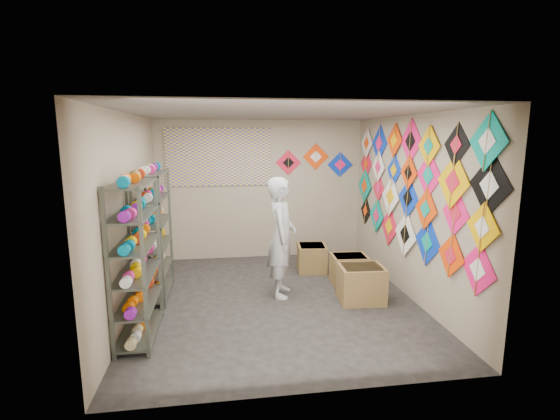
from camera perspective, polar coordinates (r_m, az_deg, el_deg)
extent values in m
plane|color=black|center=(6.16, -0.53, -12.51)|extent=(4.50, 4.50, 0.00)
plane|color=tan|center=(7.98, -2.75, 2.82)|extent=(4.00, 0.00, 4.00)
plane|color=tan|center=(3.62, 4.35, -6.46)|extent=(4.00, 0.00, 4.00)
plane|color=tan|center=(5.85, -20.34, -0.58)|extent=(0.00, 4.50, 4.50)
plane|color=tan|center=(6.36, 17.61, 0.41)|extent=(0.00, 4.50, 4.50)
plane|color=gray|center=(5.69, -0.57, 13.43)|extent=(4.50, 4.50, 0.00)
cube|color=#4C5147|center=(5.09, -19.56, -6.75)|extent=(0.40, 1.10, 1.90)
cube|color=#4C5147|center=(6.33, -17.33, -3.32)|extent=(0.40, 1.10, 1.90)
cylinder|color=#E3237C|center=(4.61, -20.76, -7.35)|extent=(0.12, 0.10, 0.12)
cylinder|color=#FF6600|center=(4.79, -20.28, -6.66)|extent=(0.12, 0.10, 0.12)
cylinder|color=#FFC100|center=(4.97, -19.84, -6.02)|extent=(0.12, 0.10, 0.12)
cylinder|color=white|center=(5.16, -19.42, -5.43)|extent=(0.12, 0.10, 0.12)
cylinder|color=red|center=(5.34, -19.04, -4.87)|extent=(0.12, 0.10, 0.12)
cylinder|color=purple|center=(5.52, -18.68, -4.36)|extent=(0.12, 0.10, 0.12)
cylinder|color=#CDB87A|center=(5.84, -18.10, -3.52)|extent=(0.12, 0.10, 0.12)
cylinder|color=#0079A2|center=(6.03, -17.80, -3.09)|extent=(0.12, 0.10, 0.12)
cylinder|color=#E3237C|center=(6.21, -17.52, -2.68)|extent=(0.12, 0.10, 0.12)
cylinder|color=#FF6600|center=(6.40, -17.25, -2.30)|extent=(0.12, 0.10, 0.12)
cylinder|color=#FFC100|center=(6.58, -17.00, -1.93)|extent=(0.12, 0.10, 0.12)
cylinder|color=white|center=(6.77, -16.76, -1.59)|extent=(0.12, 0.10, 0.12)
cube|color=#FF176D|center=(4.97, 26.11, -7.54)|extent=(0.02, 0.62, 0.62)
cube|color=#FB4005|center=(5.36, 22.91, -5.94)|extent=(0.04, 0.56, 0.56)
cube|color=#0A34C4|center=(5.87, 20.02, -4.26)|extent=(0.02, 0.67, 0.67)
cube|color=white|center=(6.42, 17.21, -3.29)|extent=(0.03, 0.70, 0.70)
cube|color=red|center=(6.99, 15.12, -2.22)|extent=(0.03, 0.65, 0.65)
cube|color=#009B8A|center=(7.45, 13.40, -0.78)|extent=(0.02, 0.61, 0.62)
cube|color=black|center=(8.00, 11.96, -0.07)|extent=(0.03, 0.52, 0.52)
cube|color=#FFB900|center=(4.81, 26.61, -2.19)|extent=(0.02, 0.56, 0.56)
cube|color=#FF176D|center=(5.26, 23.45, -0.41)|extent=(0.04, 0.57, 0.57)
cube|color=#FB4005|center=(5.83, 19.82, 0.12)|extent=(0.03, 0.58, 0.58)
cube|color=#0A34C4|center=(6.33, 17.57, 1.62)|extent=(0.04, 0.64, 0.64)
cube|color=white|center=(6.87, 15.26, 1.86)|extent=(0.04, 0.65, 0.65)
cube|color=red|center=(7.38, 13.69, 3.00)|extent=(0.02, 0.51, 0.51)
cube|color=#009B8A|center=(7.98, 11.81, 3.34)|extent=(0.02, 0.67, 0.67)
cube|color=black|center=(4.73, 27.43, 3.10)|extent=(0.02, 0.69, 0.69)
cube|color=#FFB900|center=(5.26, 23.15, 3.69)|extent=(0.04, 0.68, 0.68)
cube|color=#FF176D|center=(5.80, 20.17, 4.60)|extent=(0.01, 0.64, 0.64)
cube|color=#FB4005|center=(6.28, 17.64, 5.04)|extent=(0.01, 0.53, 0.53)
cube|color=#0A34C4|center=(6.78, 15.75, 5.43)|extent=(0.02, 0.53, 0.53)
cube|color=white|center=(7.34, 13.65, 5.91)|extent=(0.02, 0.55, 0.55)
cube|color=red|center=(7.96, 12.02, 6.35)|extent=(0.02, 0.57, 0.57)
cube|color=#009B8A|center=(4.75, 27.20, 8.61)|extent=(0.04, 0.63, 0.63)
cube|color=black|center=(5.25, 23.59, 8.43)|extent=(0.03, 0.53, 0.53)
cube|color=#FFB900|center=(5.78, 20.21, 8.46)|extent=(0.01, 0.56, 0.56)
cube|color=#FF176D|center=(6.29, 17.91, 9.19)|extent=(0.02, 0.67, 0.67)
cube|color=#FB4005|center=(6.76, 15.79, 9.43)|extent=(0.03, 0.55, 0.55)
cube|color=#0A34C4|center=(7.37, 13.80, 9.09)|extent=(0.03, 0.66, 0.66)
cube|color=white|center=(7.90, 12.11, 9.19)|extent=(0.02, 0.57, 0.57)
cube|color=red|center=(7.99, 1.18, 6.68)|extent=(0.50, 0.02, 0.50)
cube|color=#FB4005|center=(8.09, 5.06, 7.48)|extent=(0.53, 0.02, 0.53)
cube|color=#0A34C4|center=(8.23, 8.44, 6.32)|extent=(0.51, 0.02, 0.51)
cube|color=#5A4799|center=(7.87, -8.64, 7.36)|extent=(2.00, 0.01, 1.10)
imported|color=silver|center=(6.07, 0.21, -3.87)|extent=(0.82, 0.68, 1.81)
cube|color=brown|center=(6.15, 11.33, -10.12)|extent=(0.67, 0.57, 0.53)
cube|color=brown|center=(6.82, 9.69, -8.24)|extent=(0.60, 0.51, 0.47)
cube|color=brown|center=(7.35, 4.49, -6.74)|extent=(0.55, 0.59, 0.48)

